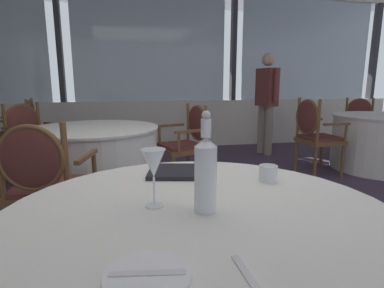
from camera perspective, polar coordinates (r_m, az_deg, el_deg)
name	(u,v)px	position (r m, az deg, el deg)	size (l,w,h in m)	color
ground_plane	(200,262)	(2.18, 1.44, -21.03)	(12.96, 12.96, 0.00)	#47384C
window_wall_far	(152,83)	(5.55, -7.43, 11.27)	(9.54, 0.14, 2.94)	silver
side_plate	(148,276)	(0.74, -8.26, -23.08)	(0.20, 0.20, 0.01)	white
butter_knife	(148,274)	(0.74, -8.27, -22.75)	(0.17, 0.02, 0.00)	silver
dinner_fork	(249,277)	(0.75, 10.49, -23.13)	(0.17, 0.02, 0.00)	silver
water_bottle	(206,172)	(1.01, 2.54, -5.21)	(0.07, 0.07, 0.34)	white
wine_glass	(153,164)	(1.05, -7.18, -3.79)	(0.09, 0.09, 0.20)	white
water_tumbler	(268,173)	(1.39, 14.01, -5.31)	(0.08, 0.08, 0.07)	white
menu_book	(178,172)	(1.46, -2.60, -5.16)	(0.27, 0.23, 0.02)	black
background_table_0	(379,142)	(4.89, 31.48, 0.28)	(1.23, 1.23, 0.74)	silver
dining_chair_0_0	(360,121)	(5.86, 28.79, 3.80)	(0.64, 0.62, 0.92)	brown
dining_chair_0_1	(315,131)	(4.16, 21.84, 2.27)	(0.50, 0.56, 0.98)	brown
background_table_1	(96,164)	(3.20, -17.46, -3.59)	(1.25, 1.25, 0.74)	silver
dining_chair_1_0	(44,180)	(2.22, -25.84, -5.97)	(0.60, 0.55, 0.94)	brown
dining_chair_1_1	(188,138)	(3.53, -0.77, 1.06)	(0.58, 0.62, 0.93)	brown
dining_chair_1_2	(30,137)	(4.00, -27.89, 1.15)	(0.66, 0.66, 0.94)	brown
dining_chair_2_1	(22,128)	(4.70, -29.06, 2.57)	(0.52, 0.58, 0.96)	brown
diner_person_0	(267,98)	(5.16, 13.71, 8.34)	(0.28, 0.52, 1.63)	gray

